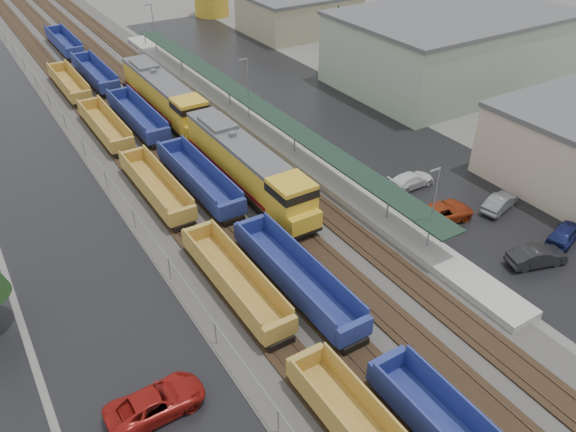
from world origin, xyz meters
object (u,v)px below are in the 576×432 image
(well_string_yellow, at_px, (190,228))
(parked_car_east_c, at_px, (411,180))
(parked_car_east_a, at_px, (537,256))
(parked_car_east_d, at_px, (565,233))
(parked_car_east_b, at_px, (442,212))
(parked_car_east_e, at_px, (500,203))
(well_string_blue, at_px, (199,179))
(parked_car_west_c, at_px, (156,403))
(locomotive_trail, at_px, (165,96))
(locomotive_lead, at_px, (248,167))

(well_string_yellow, relative_size, parked_car_east_c, 18.76)
(parked_car_east_c, bearing_deg, parked_car_east_a, -179.44)
(parked_car_east_d, bearing_deg, parked_car_east_b, 24.98)
(parked_car_east_c, bearing_deg, parked_car_east_e, -151.21)
(well_string_blue, distance_m, parked_car_east_a, 30.57)
(parked_car_east_c, bearing_deg, parked_car_west_c, 111.09)
(parked_car_east_a, bearing_deg, locomotive_trail, 35.14)
(well_string_blue, bearing_deg, parked_car_west_c, -120.18)
(well_string_yellow, height_order, parked_car_east_d, well_string_yellow)
(locomotive_trail, distance_m, parked_car_east_a, 45.32)
(locomotive_trail, distance_m, well_string_blue, 18.78)
(locomotive_trail, xyz_separation_m, parked_car_west_c, (-16.83, -40.36, -1.77))
(parked_car_west_c, xyz_separation_m, parked_car_east_d, (35.34, -1.99, -0.03))
(parked_car_west_c, distance_m, parked_car_east_e, 34.89)
(well_string_yellow, relative_size, parked_car_west_c, 15.89)
(parked_car_east_b, distance_m, parked_car_east_d, 10.14)
(parked_car_east_a, bearing_deg, locomotive_lead, 49.39)
(well_string_yellow, distance_m, parked_car_east_e, 27.91)
(locomotive_lead, distance_m, parked_car_east_e, 23.40)
(locomotive_lead, xyz_separation_m, parked_car_east_b, (12.05, -13.53, -1.77))
(well_string_yellow, distance_m, parked_car_east_a, 28.11)
(locomotive_trail, bearing_deg, well_string_blue, -102.33)
(well_string_blue, distance_m, parked_car_east_d, 32.95)
(parked_car_east_e, bearing_deg, parked_car_east_d, 172.50)
(locomotive_trail, xyz_separation_m, parked_car_east_d, (18.51, -42.35, -1.81))
(well_string_blue, distance_m, parked_car_east_b, 22.83)
(well_string_yellow, height_order, well_string_blue, well_string_blue)
(locomotive_trail, xyz_separation_m, parked_car_east_e, (17.79, -36.09, -1.85))
(well_string_blue, bearing_deg, locomotive_lead, -34.03)
(parked_car_east_a, bearing_deg, well_string_yellow, 68.34)
(parked_car_east_e, bearing_deg, locomotive_trail, 12.19)
(well_string_yellow, bearing_deg, parked_car_east_d, -32.55)
(locomotive_trail, bearing_deg, parked_car_east_c, -64.37)
(locomotive_lead, height_order, parked_car_east_e, locomotive_lead)
(locomotive_trail, relative_size, parked_car_east_b, 3.66)
(locomotive_trail, bearing_deg, parked_car_east_e, -63.76)
(parked_car_east_e, bearing_deg, parked_car_east_c, 14.52)
(parked_car_west_c, relative_size, parked_car_east_e, 1.31)
(well_string_blue, xyz_separation_m, parked_car_east_e, (21.79, -17.79, -0.47))
(parked_car_west_c, bearing_deg, well_string_blue, -32.10)
(parked_car_west_c, relative_size, parked_car_east_d, 1.28)
(parked_car_west_c, bearing_deg, well_string_yellow, -32.52)
(parked_car_east_b, height_order, parked_car_east_c, parked_car_east_b)
(locomotive_lead, bearing_deg, parked_car_east_d, -49.07)
(locomotive_lead, distance_m, parked_car_west_c, 25.72)
(locomotive_lead, distance_m, locomotive_trail, 21.00)
(parked_car_west_c, xyz_separation_m, parked_car_east_b, (28.88, 5.83, 0.01))
(parked_car_east_a, relative_size, parked_car_east_e, 1.08)
(locomotive_lead, height_order, locomotive_trail, same)
(well_string_yellow, bearing_deg, parked_car_east_b, -24.43)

